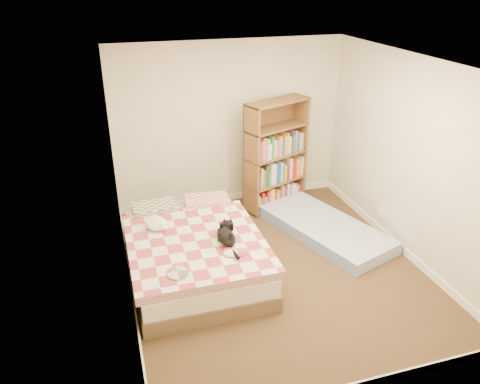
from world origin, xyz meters
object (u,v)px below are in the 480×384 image
object	(u,v)px
floor_mattress	(325,229)
bed	(194,250)
bookshelf	(275,169)
black_cat	(226,235)
white_dog	(157,224)

from	to	relation	value
floor_mattress	bed	bearing A→B (deg)	169.68
bookshelf	black_cat	size ratio (longest dim) A/B	2.33
bed	white_dog	size ratio (longest dim) A/B	6.53
floor_mattress	black_cat	bearing A→B (deg)	-179.21
floor_mattress	black_cat	size ratio (longest dim) A/B	2.68
bookshelf	white_dog	xyz separation A→B (m)	(-1.95, -1.15, -0.02)
floor_mattress	black_cat	distance (m)	1.76
black_cat	white_dog	bearing A→B (deg)	164.90
floor_mattress	black_cat	world-z (taller)	black_cat
bookshelf	black_cat	bearing A→B (deg)	-148.39
bookshelf	white_dog	distance (m)	2.27
bed	white_dog	distance (m)	0.55
bookshelf	floor_mattress	bearing A→B (deg)	-92.96
bed	white_dog	bearing A→B (deg)	150.73
bed	floor_mattress	bearing A→B (deg)	8.74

